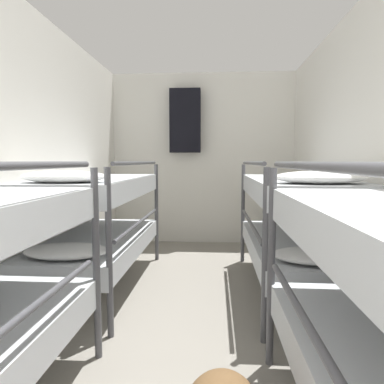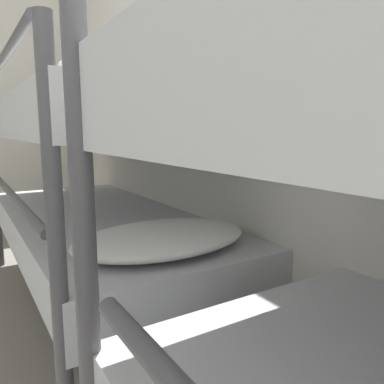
% 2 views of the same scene
% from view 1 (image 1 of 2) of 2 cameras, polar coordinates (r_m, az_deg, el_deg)
% --- Properties ---
extents(wall_back, '(2.76, 0.06, 2.49)m').
position_cam_1_polar(wall_back, '(5.08, 1.78, 5.50)').
color(wall_back, silver).
rests_on(wall_back, ground_plane).
extents(bunk_stack_left_far, '(0.82, 1.91, 1.21)m').
position_cam_1_polar(bunk_stack_left_far, '(3.34, -15.58, -3.90)').
color(bunk_stack_left_far, '#4C4C51').
rests_on(bunk_stack_left_far, ground_plane).
extents(bunk_stack_right_far, '(0.82, 1.91, 1.21)m').
position_cam_1_polar(bunk_stack_right_far, '(3.23, 16.88, -4.24)').
color(bunk_stack_right_far, '#4C4C51').
rests_on(bunk_stack_right_far, ground_plane).
extents(hanging_coat, '(0.44, 0.12, 0.90)m').
position_cam_1_polar(hanging_coat, '(4.98, -1.15, 11.78)').
color(hanging_coat, black).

